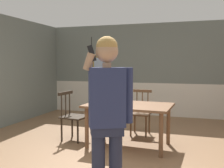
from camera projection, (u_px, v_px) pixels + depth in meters
name	position (u px, v px, depth m)	size (l,w,h in m)	color
ground_plane	(106.00, 157.00, 4.20)	(8.06, 8.06, 0.00)	#846042
room_back_partition	(147.00, 71.00, 7.58)	(6.00, 0.17, 2.64)	slate
dining_table	(129.00, 109.00, 4.73)	(1.56, 1.03, 0.77)	brown
chair_near_window	(141.00, 113.00, 5.55)	(0.42, 0.42, 0.94)	#513823
chair_by_doorway	(73.00, 116.00, 5.15)	(0.51, 0.51, 0.95)	#2D2319
person_figure	(108.00, 110.00, 2.69)	(0.47, 0.35, 1.78)	#282E49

